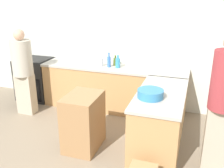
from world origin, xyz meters
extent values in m
cube|color=silver|center=(0.00, 2.37, 1.35)|extent=(8.00, 0.06, 2.70)
cube|color=tan|center=(0.00, 2.03, 0.42)|extent=(2.83, 0.61, 0.85)
cube|color=#ADA89E|center=(0.00, 2.03, 0.87)|extent=(2.86, 0.64, 0.04)
cube|color=tan|center=(1.08, 0.98, 0.42)|extent=(0.66, 1.49, 0.85)
cube|color=#ADA89E|center=(1.08, 0.98, 0.87)|extent=(0.69, 1.52, 0.04)
cube|color=black|center=(-1.80, 2.03, 0.44)|extent=(0.73, 0.61, 0.89)
cube|color=black|center=(-1.80, 1.72, 0.31)|extent=(0.61, 0.01, 0.50)
cube|color=black|center=(-1.80, 2.03, 0.90)|extent=(0.67, 0.56, 0.01)
cube|color=#997047|center=(0.00, 0.59, 0.43)|extent=(0.48, 0.65, 0.85)
cylinder|color=teal|center=(0.96, 0.74, 0.95)|extent=(0.36, 0.36, 0.12)
cylinder|color=#386BB7|center=(-0.08, 1.99, 0.99)|extent=(0.07, 0.07, 0.20)
cylinder|color=#386BB7|center=(-0.08, 1.99, 1.13)|extent=(0.03, 0.03, 0.08)
cylinder|color=silver|center=(-0.23, 1.99, 0.97)|extent=(0.08, 0.08, 0.15)
cylinder|color=silver|center=(-0.23, 1.99, 1.07)|extent=(0.03, 0.03, 0.06)
cylinder|color=#338CBF|center=(0.10, 2.00, 0.98)|extent=(0.09, 0.09, 0.18)
cylinder|color=#338CBF|center=(0.10, 2.00, 1.10)|extent=(0.04, 0.04, 0.07)
cylinder|color=#475B1E|center=(0.01, 2.13, 0.96)|extent=(0.08, 0.08, 0.14)
cylinder|color=#475B1E|center=(0.01, 2.13, 1.06)|extent=(0.04, 0.04, 0.06)
cube|color=#ADA38E|center=(-1.55, 1.32, 0.39)|extent=(0.34, 0.21, 0.79)
cylinder|color=#B7B2A3|center=(-1.55, 1.32, 1.11)|extent=(0.38, 0.38, 0.65)
sphere|color=tan|center=(-1.55, 1.32, 1.54)|extent=(0.20, 0.20, 0.20)
cube|color=#ADA38E|center=(1.89, 0.71, 0.44)|extent=(0.33, 0.20, 0.88)
camera|label=1|loc=(1.52, -2.60, 2.31)|focal=42.00mm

